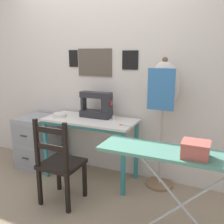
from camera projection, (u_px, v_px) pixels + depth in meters
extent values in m
plane|color=gray|center=(81.00, 186.00, 2.93)|extent=(14.00, 14.00, 0.00)
cube|color=silver|center=(102.00, 74.00, 3.14)|extent=(10.00, 0.05, 2.55)
cube|color=brown|center=(95.00, 62.00, 3.11)|extent=(0.47, 0.02, 0.34)
cube|color=black|center=(73.00, 59.00, 3.23)|extent=(0.13, 0.01, 0.21)
cube|color=black|center=(130.00, 60.00, 2.92)|extent=(0.20, 0.01, 0.22)
cube|color=silver|center=(90.00, 120.00, 2.98)|extent=(1.11, 0.50, 0.02)
cube|color=teal|center=(81.00, 127.00, 2.80)|extent=(1.03, 0.03, 0.04)
cube|color=teal|center=(46.00, 149.00, 3.09)|extent=(0.04, 0.04, 0.73)
cube|color=teal|center=(123.00, 164.00, 2.67)|extent=(0.04, 0.04, 0.73)
cube|color=teal|center=(66.00, 139.00, 3.47)|extent=(0.04, 0.04, 0.73)
cube|color=teal|center=(136.00, 150.00, 3.05)|extent=(0.04, 0.04, 0.73)
cube|color=#28282D|center=(96.00, 114.00, 3.05)|extent=(0.39, 0.16, 0.08)
cube|color=#28282D|center=(107.00, 102.00, 2.96)|extent=(0.09, 0.14, 0.23)
cube|color=#28282D|center=(94.00, 95.00, 3.01)|extent=(0.34, 0.12, 0.07)
cube|color=#28282D|center=(84.00, 103.00, 3.10)|extent=(0.04, 0.09, 0.16)
cylinder|color=#B22D2D|center=(111.00, 103.00, 2.94)|extent=(0.02, 0.06, 0.06)
cylinder|color=#99999E|center=(107.00, 92.00, 2.93)|extent=(0.01, 0.01, 0.02)
cylinder|color=silver|center=(60.00, 115.00, 3.08)|extent=(0.17, 0.17, 0.05)
cylinder|color=gray|center=(60.00, 113.00, 3.08)|extent=(0.13, 0.13, 0.01)
cube|color=silver|center=(126.00, 126.00, 2.69)|extent=(0.10, 0.01, 0.00)
cube|color=silver|center=(126.00, 126.00, 2.68)|extent=(0.10, 0.04, 0.00)
torus|color=#DB511E|center=(121.00, 125.00, 2.72)|extent=(0.03, 0.03, 0.01)
torus|color=#DB511E|center=(121.00, 125.00, 2.72)|extent=(0.03, 0.03, 0.01)
cylinder|color=silver|center=(113.00, 118.00, 2.95)|extent=(0.03, 0.03, 0.04)
cylinder|color=beige|center=(114.00, 116.00, 2.95)|extent=(0.04, 0.04, 0.00)
cylinder|color=beige|center=(113.00, 119.00, 2.96)|extent=(0.04, 0.04, 0.00)
cube|color=black|center=(62.00, 164.00, 2.56)|extent=(0.40, 0.38, 0.04)
cube|color=black|center=(59.00, 173.00, 2.82)|extent=(0.04, 0.04, 0.40)
cube|color=black|center=(85.00, 179.00, 2.69)|extent=(0.04, 0.04, 0.40)
cube|color=black|center=(40.00, 187.00, 2.54)|extent=(0.04, 0.04, 0.40)
cube|color=black|center=(68.00, 194.00, 2.40)|extent=(0.04, 0.04, 0.40)
cube|color=black|center=(36.00, 142.00, 2.43)|extent=(0.04, 0.04, 0.48)
cube|color=black|center=(66.00, 148.00, 2.29)|extent=(0.04, 0.04, 0.48)
cube|color=black|center=(50.00, 131.00, 2.33)|extent=(0.34, 0.02, 0.06)
cube|color=black|center=(51.00, 147.00, 2.37)|extent=(0.34, 0.02, 0.06)
cube|color=#93999E|center=(38.00, 141.00, 3.43)|extent=(0.45, 0.49, 0.69)
cube|color=gray|center=(24.00, 136.00, 3.18)|extent=(0.41, 0.01, 0.25)
cube|color=#333338|center=(23.00, 136.00, 3.17)|extent=(0.10, 0.01, 0.02)
cube|color=gray|center=(26.00, 158.00, 3.25)|extent=(0.41, 0.01, 0.25)
cube|color=#333338|center=(25.00, 158.00, 3.24)|extent=(0.10, 0.01, 0.02)
cylinder|color=#846647|center=(159.00, 184.00, 2.96)|extent=(0.32, 0.32, 0.03)
cylinder|color=#ADA89E|center=(161.00, 144.00, 2.84)|extent=(0.03, 0.03, 0.97)
ellipsoid|color=beige|center=(164.00, 86.00, 2.69)|extent=(0.34, 0.24, 0.52)
sphere|color=brown|center=(165.00, 60.00, 2.63)|extent=(0.06, 0.06, 0.06)
cube|color=teal|center=(161.00, 90.00, 2.59)|extent=(0.29, 0.01, 0.44)
cube|color=#518E7A|center=(185.00, 155.00, 1.80)|extent=(1.29, 0.33, 0.02)
cylinder|color=#B7B7BC|center=(181.00, 205.00, 1.89)|extent=(0.79, 0.02, 0.81)
cylinder|color=#B7B7BC|center=(181.00, 205.00, 1.89)|extent=(0.79, 0.02, 0.81)
cube|color=#AD564C|center=(196.00, 150.00, 1.72)|extent=(0.18, 0.16, 0.11)
cube|color=#BE5F54|center=(196.00, 142.00, 1.71)|extent=(0.19, 0.17, 0.01)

